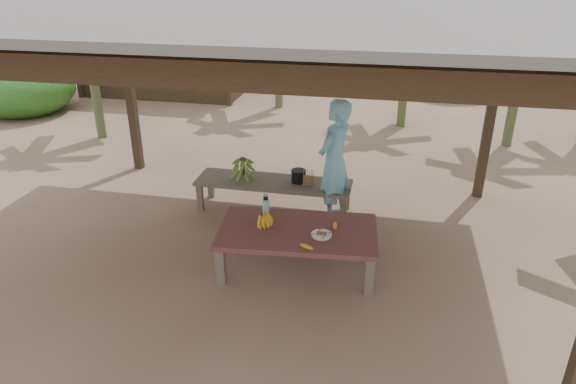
% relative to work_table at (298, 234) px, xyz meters
% --- Properties ---
extents(ground, '(80.00, 80.00, 0.00)m').
position_rel_work_table_xyz_m(ground, '(-0.47, 0.21, -0.43)').
color(ground, brown).
rests_on(ground, ground).
extents(pavilion, '(6.60, 5.60, 2.95)m').
position_rel_work_table_xyz_m(pavilion, '(-0.48, 0.19, 2.34)').
color(pavilion, black).
rests_on(pavilion, ground).
extents(work_table, '(1.88, 1.16, 0.50)m').
position_rel_work_table_xyz_m(work_table, '(0.00, 0.00, 0.00)').
color(work_table, brown).
rests_on(work_table, ground).
extents(bench, '(2.20, 0.60, 0.45)m').
position_rel_work_table_xyz_m(bench, '(-0.62, 1.41, -0.04)').
color(bench, brown).
rests_on(bench, ground).
extents(ripe_banana_bunch, '(0.29, 0.26, 0.16)m').
position_rel_work_table_xyz_m(ripe_banana_bunch, '(-0.44, 0.05, 0.14)').
color(ripe_banana_bunch, yellow).
rests_on(ripe_banana_bunch, work_table).
extents(plate, '(0.23, 0.23, 0.04)m').
position_rel_work_table_xyz_m(plate, '(0.29, -0.10, 0.08)').
color(plate, white).
rests_on(plate, work_table).
extents(loose_banana_front, '(0.16, 0.07, 0.04)m').
position_rel_work_table_xyz_m(loose_banana_front, '(0.17, -0.39, 0.09)').
color(loose_banana_front, yellow).
rests_on(loose_banana_front, work_table).
extents(loose_banana_side, '(0.07, 0.14, 0.04)m').
position_rel_work_table_xyz_m(loose_banana_side, '(0.41, 0.14, 0.09)').
color(loose_banana_side, yellow).
rests_on(loose_banana_side, work_table).
extents(water_flask, '(0.08, 0.08, 0.29)m').
position_rel_work_table_xyz_m(water_flask, '(-0.44, 0.25, 0.19)').
color(water_flask, '#3DC0B7').
rests_on(water_flask, work_table).
extents(green_banana_stalk, '(0.30, 0.30, 0.34)m').
position_rel_work_table_xyz_m(green_banana_stalk, '(-1.06, 1.41, 0.18)').
color(green_banana_stalk, '#598C2D').
rests_on(green_banana_stalk, bench).
extents(cooking_pot, '(0.20, 0.20, 0.17)m').
position_rel_work_table_xyz_m(cooking_pot, '(-0.26, 1.45, 0.10)').
color(cooking_pot, black).
rests_on(cooking_pot, bench).
extents(skewer_rack, '(0.18, 0.08, 0.24)m').
position_rel_work_table_xyz_m(skewer_rack, '(-0.11, 1.36, 0.14)').
color(skewer_rack, '#A57F47').
rests_on(skewer_rack, bench).
extents(woman, '(0.62, 0.73, 1.71)m').
position_rel_work_table_xyz_m(woman, '(0.25, 1.30, 0.42)').
color(woman, '#7CCFEC').
rests_on(woman, ground).
extents(hut, '(4.40, 3.43, 2.85)m').
position_rel_work_table_xyz_m(hut, '(-4.97, 8.21, 0.67)').
color(hut, black).
rests_on(hut, ground).
extents(banana_plant_ne, '(1.80, 1.80, 3.11)m').
position_rel_work_table_xyz_m(banana_plant_ne, '(3.17, 5.00, 2.19)').
color(banana_plant_ne, '#596638').
rests_on(banana_plant_ne, ground).
extents(banana_plant_n, '(1.80, 1.80, 2.70)m').
position_rel_work_table_xyz_m(banana_plant_n, '(1.15, 5.87, 1.79)').
color(banana_plant_n, '#596638').
rests_on(banana_plant_n, ground).
extents(banana_plant_w, '(1.80, 1.80, 3.02)m').
position_rel_work_table_xyz_m(banana_plant_w, '(-4.76, 3.87, 2.10)').
color(banana_plant_w, '#596638').
rests_on(banana_plant_w, ground).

